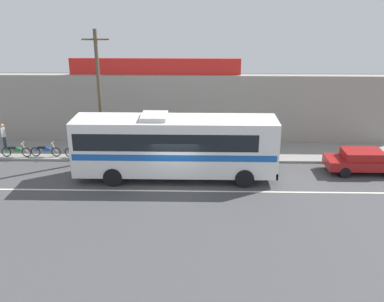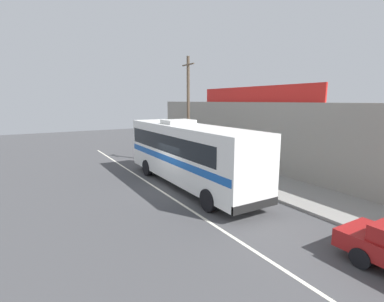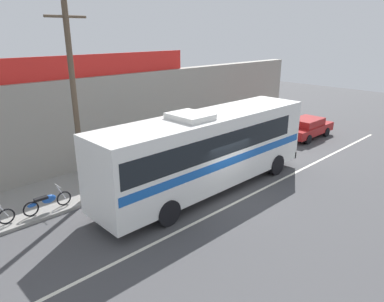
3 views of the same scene
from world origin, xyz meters
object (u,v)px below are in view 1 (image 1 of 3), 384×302
(intercity_bus, at_px, (174,144))
(utility_pole, at_px, (99,94))
(parked_car, at_px, (363,161))
(motorcycle_blue, at_px, (45,150))
(motorcycle_black, at_px, (16,150))
(pedestrian_by_curb, at_px, (3,134))
(motorcycle_orange, at_px, (79,151))

(intercity_bus, height_order, utility_pole, utility_pole)
(parked_car, height_order, motorcycle_blue, parked_car)
(motorcycle_black, height_order, pedestrian_by_curb, pedestrian_by_curb)
(parked_car, xyz_separation_m, pedestrian_by_curb, (-22.81, 3.30, 0.40))
(parked_car, xyz_separation_m, motorcycle_black, (-21.42, 1.72, -0.17))
(motorcycle_black, bearing_deg, intercity_bus, -15.16)
(motorcycle_blue, xyz_separation_m, motorcycle_black, (-1.86, -0.11, 0.00))
(intercity_bus, bearing_deg, parked_car, 5.54)
(utility_pole, relative_size, motorcycle_black, 4.14)
(motorcycle_blue, distance_m, motorcycle_black, 1.87)
(pedestrian_by_curb, bearing_deg, parked_car, -8.22)
(intercity_bus, distance_m, motorcycle_blue, 9.06)
(utility_pole, distance_m, motorcycle_blue, 5.30)
(utility_pole, xyz_separation_m, motorcycle_black, (-5.66, 0.02, -3.69))
(motorcycle_orange, xyz_separation_m, motorcycle_black, (-4.07, -0.05, 0.00))
(intercity_bus, relative_size, utility_pole, 1.42)
(intercity_bus, xyz_separation_m, motorcycle_blue, (-8.45, 2.90, -1.50))
(motorcycle_black, bearing_deg, parked_car, -4.58)
(utility_pole, relative_size, pedestrian_by_curb, 4.64)
(motorcycle_blue, height_order, pedestrian_by_curb, pedestrian_by_curb)
(motorcycle_black, bearing_deg, motorcycle_blue, 3.28)
(parked_car, height_order, pedestrian_by_curb, pedestrian_by_curb)
(motorcycle_orange, distance_m, motorcycle_blue, 2.21)
(motorcycle_blue, bearing_deg, parked_car, -5.33)
(intercity_bus, distance_m, motorcycle_orange, 7.03)
(intercity_bus, xyz_separation_m, motorcycle_orange, (-6.24, 2.85, -1.50))
(intercity_bus, distance_m, motorcycle_black, 10.79)
(motorcycle_orange, bearing_deg, utility_pole, -2.71)
(parked_car, bearing_deg, motorcycle_black, 175.42)
(parked_car, bearing_deg, utility_pole, 173.85)
(parked_car, height_order, utility_pole, utility_pole)
(parked_car, bearing_deg, pedestrian_by_curb, 171.78)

